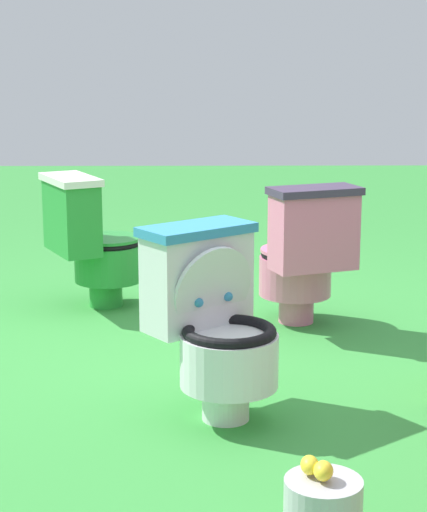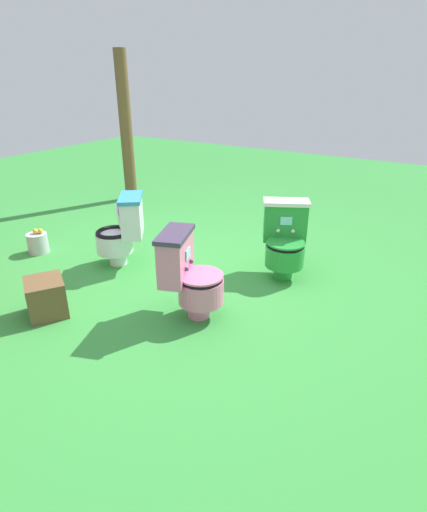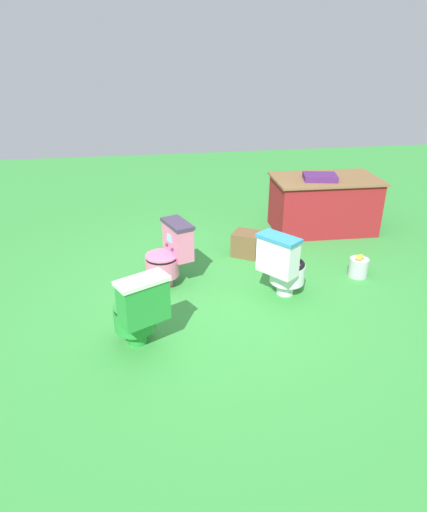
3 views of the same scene
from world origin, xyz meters
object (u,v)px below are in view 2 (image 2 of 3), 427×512
object	(u,v)px
toilet_white	(122,230)
toilet_green	(285,239)
small_crate	(46,297)
lemon_bucket	(38,242)
wooden_post	(126,128)
toilet_pink	(190,275)

from	to	relation	value
toilet_white	toilet_green	world-z (taller)	same
small_crate	lemon_bucket	distance (m)	1.38
toilet_green	wooden_post	bearing A→B (deg)	-48.36
toilet_white	toilet_green	xyz separation A→B (m)	(-1.50, -0.64, -0.00)
toilet_pink	lemon_bucket	world-z (taller)	toilet_pink
small_crate	toilet_white	bearing A→B (deg)	-83.12
toilet_pink	toilet_white	size ratio (longest dim) A/B	1.00
toilet_green	wooden_post	xyz separation A→B (m)	(3.07, -1.21, 0.70)
toilet_pink	toilet_white	bearing A→B (deg)	-131.77
toilet_white	wooden_post	bearing A→B (deg)	3.50
toilet_green	small_crate	world-z (taller)	toilet_green
toilet_pink	toilet_green	distance (m)	1.15
toilet_white	toilet_pink	bearing A→B (deg)	-148.79
wooden_post	lemon_bucket	xyz separation A→B (m)	(-0.55, 2.13, -0.95)
wooden_post	toilet_white	bearing A→B (deg)	130.42
toilet_pink	toilet_green	world-z (taller)	same
wooden_post	lemon_bucket	bearing A→B (deg)	104.53
toilet_white	wooden_post	size ratio (longest dim) A/B	0.34
wooden_post	lemon_bucket	distance (m)	2.40
toilet_pink	toilet_white	xyz separation A→B (m)	(1.15, -0.46, 0.00)
toilet_green	lemon_bucket	world-z (taller)	toilet_green
toilet_pink	small_crate	distance (m)	1.21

